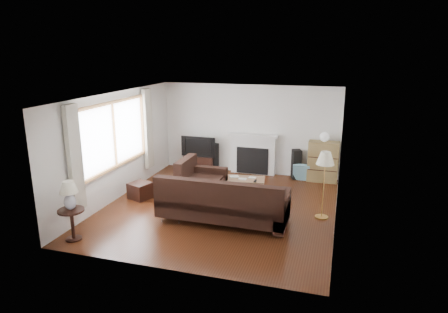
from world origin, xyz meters
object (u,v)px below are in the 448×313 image
(bookshelf, at_px, (323,162))
(side_table, at_px, (72,225))
(sectional_sofa, at_px, (223,200))
(floor_lamp, at_px, (324,185))
(coffee_table, at_px, (243,186))
(tv_stand, at_px, (200,163))

(bookshelf, height_order, side_table, bookshelf)
(bookshelf, relative_size, sectional_sofa, 0.38)
(floor_lamp, bearing_deg, coffee_table, 155.27)
(coffee_table, distance_m, side_table, 4.06)
(sectional_sofa, bearing_deg, floor_lamp, 21.53)
(coffee_table, distance_m, floor_lamp, 2.19)
(tv_stand, bearing_deg, sectional_sofa, -62.30)
(tv_stand, relative_size, bookshelf, 0.82)
(tv_stand, height_order, bookshelf, bookshelf)
(bookshelf, xyz_separation_m, side_table, (-4.23, -4.82, -0.24))
(bookshelf, relative_size, side_table, 1.81)
(sectional_sofa, distance_m, floor_lamp, 2.10)
(bookshelf, relative_size, coffee_table, 1.05)
(side_table, bearing_deg, tv_stand, 81.08)
(floor_lamp, xyz_separation_m, side_table, (-4.37, -2.36, -0.42))
(tv_stand, xyz_separation_m, coffee_table, (1.69, -1.55, -0.02))
(floor_lamp, bearing_deg, side_table, -151.68)
(bookshelf, distance_m, floor_lamp, 2.48)
(side_table, bearing_deg, coffee_table, 53.08)
(tv_stand, distance_m, floor_lamp, 4.39)
(tv_stand, height_order, floor_lamp, floor_lamp)
(coffee_table, bearing_deg, sectional_sofa, -98.46)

